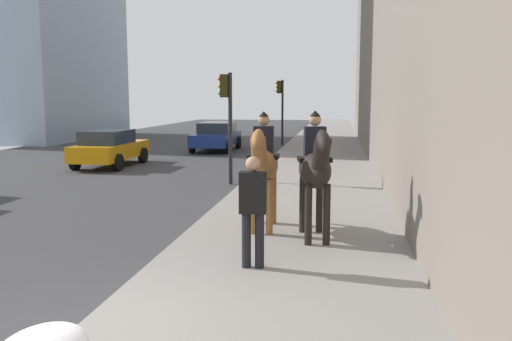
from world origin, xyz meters
The scene contains 7 objects.
mounted_horse_near centered at (4.87, -1.46, 1.41)m, with size 2.15×0.62×2.31m.
mounted_horse_far centered at (4.26, -2.49, 1.43)m, with size 2.14×0.81×2.34m.
pedestrian_greeting centered at (2.47, -1.65, 1.10)m, with size 0.29×0.42×1.70m.
car_near_lane centered at (14.43, 5.96, 0.75)m, with size 4.10×1.92×1.44m.
car_mid_lane centered at (21.37, 3.27, 0.76)m, with size 4.53×2.09×1.44m.
traffic_light_near_curb centered at (10.88, 0.50, 2.33)m, with size 0.20×0.44×3.44m.
traffic_light_far_curb centered at (24.83, 0.34, 2.48)m, with size 0.20×0.44×3.68m.
Camera 1 is at (-5.28, -2.89, 2.68)m, focal length 37.47 mm.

